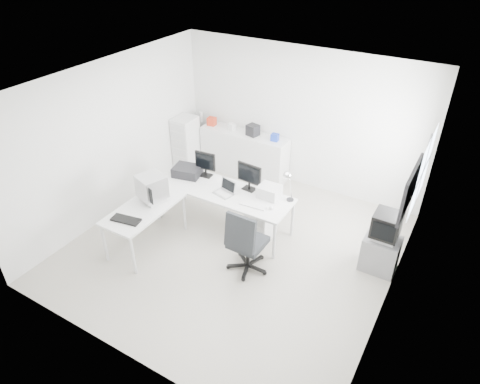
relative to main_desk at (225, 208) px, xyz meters
The scene contains 30 objects.
floor 0.74m from the main_desk, 44.05° to the right, with size 5.00×5.00×0.01m, color beige.
ceiling 2.51m from the main_desk, 44.05° to the right, with size 5.00×5.00×0.01m, color white.
back_wall 2.35m from the main_desk, 77.56° to the left, with size 5.00×0.02×2.80m, color silver.
left_wall 2.33m from the main_desk, 167.87° to the right, with size 0.02×5.00×2.80m, color silver.
right_wall 3.16m from the main_desk, ahead, with size 0.02×5.00×2.80m, color silver.
window 3.27m from the main_desk, 14.53° to the left, with size 0.02×1.20×1.10m, color white, non-canonical shape.
wall_picture 3.32m from the main_desk, ahead, with size 0.04×0.90×0.60m, color black, non-canonical shape.
main_desk is the anchor object (origin of this frame).
side_desk 1.39m from the main_desk, 127.69° to the right, with size 0.70×1.40×0.75m, color silver, non-canonical shape.
drawer_pedestal 0.71m from the main_desk, ahead, with size 0.40×0.50×0.60m, color silver.
inkjet_printer 0.97m from the main_desk, behind, with size 0.48×0.37×0.17m, color black.
lcd_monitor_small 0.87m from the main_desk, 155.56° to the left, with size 0.39×0.22×0.49m, color black, non-canonical shape.
lcd_monitor_large 0.75m from the main_desk, 35.54° to the left, with size 0.46×0.18×0.48m, color black, non-canonical shape.
laptop 0.50m from the main_desk, 63.43° to the right, with size 0.32×0.33×0.22m, color #B7B7BA, non-canonical shape.
white_keyboard 0.77m from the main_desk, 12.99° to the right, with size 0.45×0.14×0.02m, color silver.
white_mouse 1.04m from the main_desk, ahead, with size 0.07×0.07×0.07m, color silver.
laser_printer 0.92m from the main_desk, 16.35° to the left, with size 0.36×0.30×0.20m, color silver.
desk_lamp 1.30m from the main_desk, 15.26° to the left, with size 0.16×0.16×0.48m, color silver, non-canonical shape.
crt_monitor 1.34m from the main_desk, 135.00° to the right, with size 0.39×0.39×0.45m, color #B7B7BA, non-canonical shape.
black_keyboard 1.77m from the main_desk, 119.54° to the right, with size 0.46×0.19×0.03m, color black.
office_chair 1.19m from the main_desk, 40.10° to the right, with size 0.66×0.66×1.15m, color #292C2F, non-canonical shape.
tv_cabinet 2.69m from the main_desk, ahead, with size 0.54×0.44×0.59m, color slate.
crt_tv 2.72m from the main_desk, ahead, with size 0.50×0.48×0.45m, color black, non-canonical shape.
sideboard 1.91m from the main_desk, 109.64° to the left, with size 1.91×0.48×0.95m, color silver.
clutter_box_a 2.40m from the main_desk, 128.70° to the left, with size 0.17×0.15×0.17m, color red.
clutter_box_b 2.13m from the main_desk, 117.63° to the left, with size 0.14×0.12×0.14m, color silver.
clutter_box_c 1.98m from the main_desk, 103.81° to the left, with size 0.22×0.20×0.22m, color black.
clutter_box_d 1.92m from the main_desk, 88.17° to the left, with size 0.14×0.13×0.14m, color #1936B0.
clutter_bottle 2.63m from the main_desk, 133.44° to the left, with size 0.07×0.07×0.22m, color silver.
filing_cabinet 2.29m from the main_desk, 143.38° to the left, with size 0.42×0.50×1.19m, color silver.
Camera 1 is at (2.91, -4.75, 4.70)m, focal length 32.00 mm.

